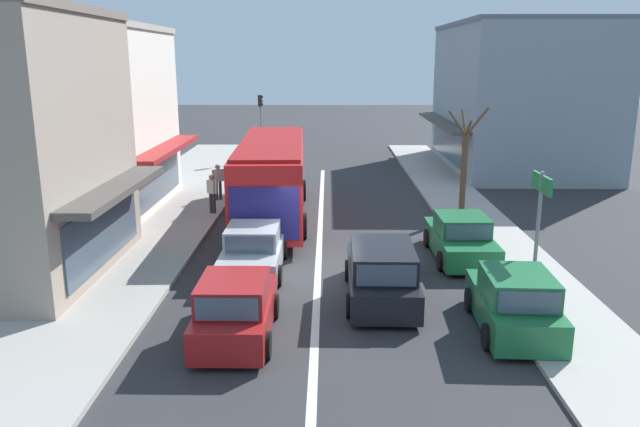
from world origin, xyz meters
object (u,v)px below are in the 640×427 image
at_px(pedestrian_browsing_midblock, 212,191).
at_px(sedan_behind_bus_near, 254,251).
at_px(hatchback_adjacent_lane_lead, 235,310).
at_px(street_tree_right, 464,166).
at_px(pedestrian_with_handbag_near, 218,180).
at_px(wagon_queue_gap_filler, 382,273).
at_px(parked_hatchback_kerb_front, 514,303).
at_px(directional_road_sign, 540,207).
at_px(city_bus, 272,173).
at_px(parked_sedan_kerb_second, 461,239).
at_px(traffic_light_downstreet, 261,117).

bearing_deg(pedestrian_browsing_midblock, sedan_behind_bus_near, -69.96).
bearing_deg(hatchback_adjacent_lane_lead, street_tree_right, 56.41).
height_order(sedan_behind_bus_near, pedestrian_with_handbag_near, pedestrian_with_handbag_near).
height_order(sedan_behind_bus_near, wagon_queue_gap_filler, wagon_queue_gap_filler).
distance_m(pedestrian_with_handbag_near, pedestrian_browsing_midblock, 2.52).
distance_m(parked_hatchback_kerb_front, street_tree_right, 11.29).
relative_size(hatchback_adjacent_lane_lead, directional_road_sign, 1.03).
xyz_separation_m(sedan_behind_bus_near, pedestrian_with_handbag_near, (-2.71, 9.40, 0.40)).
bearing_deg(city_bus, sedan_behind_bus_near, -90.16).
distance_m(hatchback_adjacent_lane_lead, street_tree_right, 14.00).
bearing_deg(parked_sedan_kerb_second, parked_hatchback_kerb_front, -88.81).
bearing_deg(directional_road_sign, wagon_queue_gap_filler, 176.31).
bearing_deg(pedestrian_browsing_midblock, hatchback_adjacent_lane_lead, -77.18).
height_order(city_bus, pedestrian_browsing_midblock, city_bus).
relative_size(wagon_queue_gap_filler, street_tree_right, 1.00).
bearing_deg(wagon_queue_gap_filler, parked_sedan_kerb_second, 51.47).
relative_size(hatchback_adjacent_lane_lead, parked_sedan_kerb_second, 0.88).
height_order(sedan_behind_bus_near, pedestrian_browsing_midblock, pedestrian_browsing_midblock).
xyz_separation_m(directional_road_sign, pedestrian_with_handbag_near, (-10.49, 11.89, -1.61)).
distance_m(wagon_queue_gap_filler, directional_road_sign, 4.48).
distance_m(wagon_queue_gap_filler, pedestrian_with_handbag_near, 13.31).
relative_size(parked_sedan_kerb_second, traffic_light_downstreet, 1.01).
relative_size(city_bus, traffic_light_downstreet, 2.61).
xyz_separation_m(city_bus, wagon_queue_gap_filler, (3.73, -8.78, -1.14)).
bearing_deg(hatchback_adjacent_lane_lead, pedestrian_browsing_midblock, 102.82).
xyz_separation_m(city_bus, traffic_light_downstreet, (-1.93, 14.12, 0.97)).
distance_m(traffic_light_downstreet, directional_road_sign, 25.11).
relative_size(directional_road_sign, street_tree_right, 0.80).
bearing_deg(city_bus, street_tree_right, 2.55).
distance_m(traffic_light_downstreet, pedestrian_browsing_midblock, 13.91).
bearing_deg(traffic_light_downstreet, wagon_queue_gap_filler, -76.11).
distance_m(traffic_light_downstreet, street_tree_right, 16.89).
relative_size(directional_road_sign, pedestrian_browsing_midblock, 2.21).
xyz_separation_m(traffic_light_downstreet, pedestrian_with_handbag_near, (-0.79, -11.27, -1.79)).
bearing_deg(parked_sedan_kerb_second, directional_road_sign, -73.70).
bearing_deg(hatchback_adjacent_lane_lead, wagon_queue_gap_filler, 34.36).
height_order(parked_hatchback_kerb_front, traffic_light_downstreet, traffic_light_downstreet).
height_order(wagon_queue_gap_filler, street_tree_right, street_tree_right).
height_order(directional_road_sign, street_tree_right, street_tree_right).
distance_m(city_bus, wagon_queue_gap_filler, 9.61).
distance_m(sedan_behind_bus_near, wagon_queue_gap_filler, 4.36).
relative_size(traffic_light_downstreet, directional_road_sign, 1.17).
height_order(city_bus, traffic_light_downstreet, traffic_light_downstreet).
xyz_separation_m(wagon_queue_gap_filler, traffic_light_downstreet, (-5.66, 22.90, 2.11)).
relative_size(traffic_light_downstreet, pedestrian_with_handbag_near, 2.58).
relative_size(sedan_behind_bus_near, pedestrian_browsing_midblock, 2.58).
distance_m(wagon_queue_gap_filler, pedestrian_browsing_midblock, 11.06).
relative_size(parked_hatchback_kerb_front, traffic_light_downstreet, 0.90).
xyz_separation_m(sedan_behind_bus_near, wagon_queue_gap_filler, (3.75, -2.24, 0.08)).
height_order(pedestrian_with_handbag_near, pedestrian_browsing_midblock, same).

